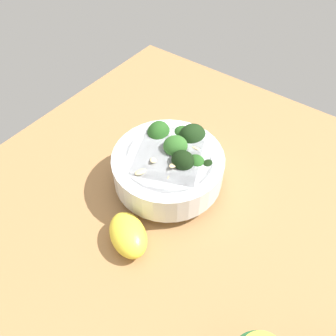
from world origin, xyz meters
TOP-DOWN VIEW (x-y plane):
  - ground_plane at (0.00, 0.00)cm, footprint 71.08×71.08cm
  - bowl_of_broccoli at (4.48, -1.76)cm, footprint 17.83×18.95cm
  - lemon_wedge at (2.51, 11.23)cm, footprint 9.33×8.28cm

SIDE VIEW (x-z plane):
  - ground_plane at x=0.00cm, z-range -3.98..0.00cm
  - lemon_wedge at x=2.51cm, z-range 0.00..4.04cm
  - bowl_of_broccoli at x=4.48cm, z-range -0.34..9.04cm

